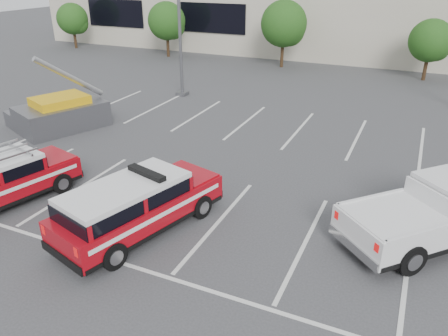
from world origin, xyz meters
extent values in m
plane|color=#39393C|center=(0.00, 0.00, 0.00)|extent=(120.00, 120.00, 0.00)
cube|color=silver|center=(0.00, 4.50, 0.01)|extent=(23.00, 15.00, 0.01)
cube|color=beige|center=(0.00, 32.00, 4.00)|extent=(60.00, 15.00, 8.00)
cylinder|color=#3F2B19|center=(-25.00, 22.00, 0.76)|extent=(0.24, 0.24, 1.51)
sphere|color=#124512|center=(-25.00, 22.00, 2.60)|extent=(2.77, 2.77, 2.77)
sphere|color=#124512|center=(-24.60, 22.20, 2.18)|extent=(1.85, 1.85, 1.85)
cylinder|color=#3F2B19|center=(-15.00, 22.00, 0.84)|extent=(0.24, 0.24, 1.67)
sphere|color=#124512|center=(-15.00, 22.00, 2.88)|extent=(3.07, 3.07, 3.07)
sphere|color=#124512|center=(-14.60, 22.20, 2.42)|extent=(2.05, 2.05, 2.05)
cylinder|color=#3F2B19|center=(-5.00, 22.00, 0.92)|extent=(0.24, 0.24, 1.84)
sphere|color=#124512|center=(-5.00, 22.00, 3.16)|extent=(3.37, 3.37, 3.37)
sphere|color=#124512|center=(-4.60, 22.20, 2.65)|extent=(2.24, 2.24, 2.24)
cylinder|color=#3F2B19|center=(5.00, 22.00, 0.76)|extent=(0.24, 0.24, 1.51)
sphere|color=#124512|center=(5.00, 22.00, 2.60)|extent=(2.77, 2.77, 2.77)
sphere|color=#124512|center=(5.40, 22.20, 2.18)|extent=(1.85, 1.85, 1.85)
cube|color=#59595E|center=(-8.00, 12.00, 0.10)|extent=(0.60, 0.60, 0.20)
cylinder|color=#59595E|center=(-8.00, 12.00, 5.00)|extent=(0.18, 0.18, 10.00)
cube|color=#970711|center=(-1.89, -1.26, 0.71)|extent=(3.20, 5.44, 0.78)
cube|color=black|center=(-2.02, -1.71, 1.31)|extent=(2.64, 3.97, 0.41)
cube|color=silver|center=(-2.02, -1.71, 1.59)|extent=(2.59, 3.89, 0.15)
cube|color=black|center=(-1.80, -0.94, 1.73)|extent=(1.40, 0.63, 0.14)
cube|color=silver|center=(6.03, 1.86, 0.77)|extent=(5.50, 5.66, 0.85)
cube|color=#970711|center=(-6.85, -1.65, 0.67)|extent=(2.82, 4.81, 0.74)
cube|color=#59595E|center=(-10.29, 4.56, 0.59)|extent=(3.65, 4.47, 1.18)
cube|color=#DFA60D|center=(-10.29, 4.56, 1.34)|extent=(2.48, 2.84, 0.43)
cylinder|color=#A5A5A8|center=(-10.04, 5.16, 2.36)|extent=(1.42, 3.00, 2.31)
cube|color=#59595E|center=(-12.37, 4.02, 0.38)|extent=(1.48, 1.60, 0.75)
camera|label=1|loc=(4.86, -10.22, 7.14)|focal=35.00mm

